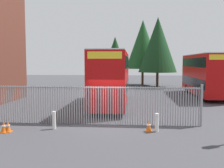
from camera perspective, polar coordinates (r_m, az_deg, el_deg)
ground_plane at (r=22.93m, az=0.82°, el=-4.16°), size 100.00×100.00×0.00m
palisade_fence at (r=15.15m, az=-7.76°, el=-4.29°), size 14.17×0.14×2.35m
double_decker_bus_near_gate at (r=21.39m, az=-0.03°, el=1.72°), size 2.54×10.81×4.42m
double_decker_bus_behind_fence_left at (r=28.92m, az=19.55°, el=2.23°), size 2.54×10.81×4.42m
bollard_near_left at (r=14.33m, az=-12.58°, el=-7.75°), size 0.20×0.20×0.95m
bollard_center_front at (r=13.65m, az=9.78°, el=-8.33°), size 0.20×0.20×0.95m
traffic_cone_by_gate at (r=14.44m, az=-21.82°, el=-8.64°), size 0.34×0.34×0.59m
traffic_cone_mid_forecourt at (r=13.67m, az=8.05°, el=-9.09°), size 0.34×0.34×0.59m
traffic_cone_near_kerb at (r=14.42m, az=-22.64°, el=-8.68°), size 0.34×0.34×0.59m
tree_tall_back at (r=41.19m, az=6.77°, el=8.60°), size 5.26×5.26×10.12m
tree_short_side at (r=37.84m, az=10.00°, el=8.46°), size 5.44×5.44×9.95m
tree_mid_row at (r=44.19m, az=0.69°, el=6.40°), size 4.26×4.26×7.89m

